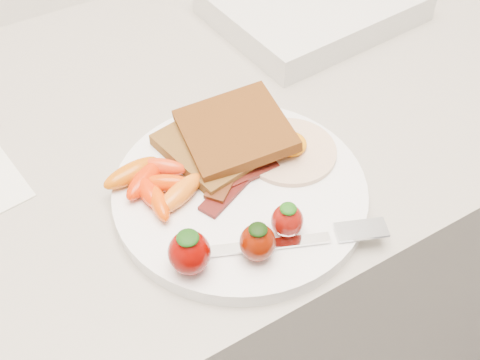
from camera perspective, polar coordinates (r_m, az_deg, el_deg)
counter at (r=1.10m, az=-4.50°, el=-11.87°), size 2.00×0.60×0.90m
plate at (r=0.64m, az=-0.00°, el=-1.14°), size 0.27×0.27×0.02m
toast_lower at (r=0.67m, az=-2.01°, el=3.48°), size 0.13×0.13×0.01m
toast_upper at (r=0.67m, az=-0.48°, el=4.73°), size 0.13×0.13×0.03m
fried_egg at (r=0.67m, az=4.75°, el=2.94°), size 0.10×0.10×0.02m
bacon_strips at (r=0.64m, az=-0.61°, el=0.18°), size 0.10×0.08×0.01m
baby_carrots at (r=0.63m, az=-8.07°, el=-0.32°), size 0.10×0.09×0.02m
strawberries at (r=0.56m, az=-0.61°, el=-5.83°), size 0.14×0.06×0.05m
fork at (r=0.59m, az=6.72°, el=-5.46°), size 0.18×0.08×0.00m
appliance at (r=0.92m, az=6.91°, el=16.26°), size 0.29×0.24×0.04m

